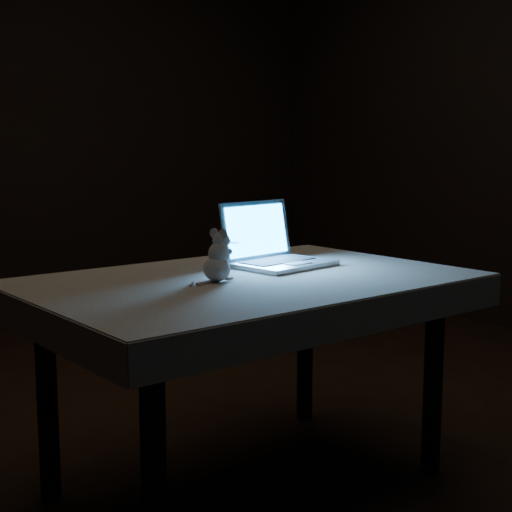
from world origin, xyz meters
TOP-DOWN VIEW (x-y plane):
  - floor at (0.00, 0.00)m, footprint 5.00×5.00m
  - back_wall at (0.00, 2.50)m, footprint 4.50×0.04m
  - table at (-0.22, -0.42)m, footprint 1.28×0.86m
  - tablecloth at (-0.19, -0.38)m, footprint 1.37×0.94m
  - laptop at (-0.01, -0.32)m, footprint 0.36×0.33m
  - plush_mouse at (-0.34, -0.43)m, footprint 0.11×0.11m

SIDE VIEW (x-z plane):
  - floor at x=0.00m, z-range 0.00..0.00m
  - table at x=-0.22m, z-range 0.00..0.66m
  - tablecloth at x=-0.19m, z-range 0.57..0.67m
  - plush_mouse at x=-0.34m, z-range 0.67..0.83m
  - laptop at x=-0.01m, z-range 0.67..0.89m
  - back_wall at x=0.00m, z-range 0.00..2.60m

